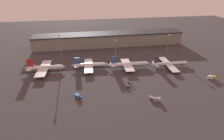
% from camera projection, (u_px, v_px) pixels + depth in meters
% --- Properties ---
extents(ground, '(600.00, 600.00, 0.00)m').
position_uv_depth(ground, '(131.00, 89.00, 136.91)').
color(ground, '#383538').
extents(terminal_building, '(191.89, 24.89, 16.44)m').
position_uv_depth(terminal_building, '(109.00, 39.00, 229.94)').
color(terminal_building, gray).
rests_on(terminal_building, ground).
extents(airplane_0, '(38.22, 36.10, 13.11)m').
position_uv_depth(airplane_0, '(45.00, 68.00, 163.00)').
color(airplane_0, silver).
rests_on(airplane_0, ground).
extents(airplane_1, '(35.96, 33.03, 11.42)m').
position_uv_depth(airplane_1, '(89.00, 65.00, 169.47)').
color(airplane_1, white).
rests_on(airplane_1, ground).
extents(airplane_2, '(44.03, 30.40, 12.36)m').
position_uv_depth(airplane_2, '(128.00, 64.00, 170.40)').
color(airplane_2, white).
rests_on(airplane_2, ground).
extents(airplane_3, '(40.98, 36.84, 11.20)m').
position_uv_depth(airplane_3, '(169.00, 64.00, 173.03)').
color(airplane_3, silver).
rests_on(airplane_3, ground).
extents(service_vehicle_0, '(7.36, 2.15, 3.58)m').
position_uv_depth(service_vehicle_0, '(211.00, 77.00, 150.19)').
color(service_vehicle_0, gold).
rests_on(service_vehicle_0, ground).
extents(service_vehicle_1, '(4.30, 6.98, 2.68)m').
position_uv_depth(service_vehicle_1, '(128.00, 85.00, 140.30)').
color(service_vehicle_1, '#282D38').
rests_on(service_vehicle_1, ground).
extents(service_vehicle_2, '(7.36, 6.34, 3.04)m').
position_uv_depth(service_vehicle_2, '(155.00, 98.00, 123.02)').
color(service_vehicle_2, '#9EA3A8').
rests_on(service_vehicle_2, ground).
extents(service_vehicle_3, '(5.33, 7.07, 2.67)m').
position_uv_depth(service_vehicle_3, '(78.00, 96.00, 126.47)').
color(service_vehicle_3, '#195199').
rests_on(service_vehicle_3, ground).
extents(lamp_post_0, '(1.80, 1.80, 28.30)m').
position_uv_depth(lamp_post_0, '(60.00, 45.00, 179.73)').
color(lamp_post_0, slate).
rests_on(lamp_post_0, ground).
extents(lamp_post_1, '(1.80, 1.80, 20.30)m').
position_uv_depth(lamp_post_1, '(115.00, 46.00, 190.44)').
color(lamp_post_1, slate).
rests_on(lamp_post_1, ground).
extents(lamp_post_2, '(1.80, 1.80, 23.20)m').
position_uv_depth(lamp_post_2, '(168.00, 41.00, 198.98)').
color(lamp_post_2, slate).
rests_on(lamp_post_2, ground).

